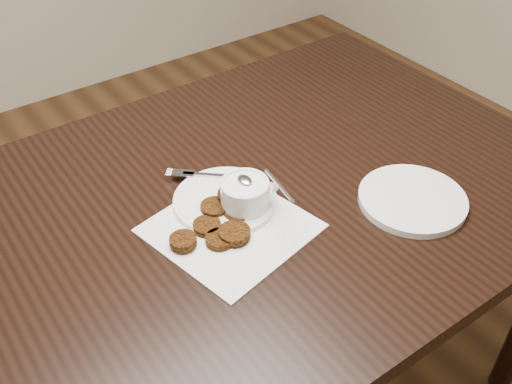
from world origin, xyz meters
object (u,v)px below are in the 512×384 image
napkin (231,228)px  sauce_ramekin (245,182)px  plate_with_patty (225,198)px  plate_empty (412,199)px  table (235,317)px

napkin → sauce_ramekin: bearing=28.5°
napkin → plate_with_patty: (0.03, 0.07, 0.01)m
napkin → plate_empty: bearing=-23.3°
table → napkin: 0.39m
plate_with_patty → plate_empty: size_ratio=0.96×
plate_with_patty → plate_empty: 0.38m
plate_empty → napkin: bearing=156.7°
napkin → table: bearing=55.9°
table → plate_empty: bearing=-36.0°
plate_with_patty → table: bearing=-3.0°
sauce_ramekin → table: bearing=102.4°
table → sauce_ramekin: bearing=-77.6°
napkin → sauce_ramekin: sauce_ramekin is taller
sauce_ramekin → plate_empty: size_ratio=0.61×
table → plate_empty: size_ratio=6.71×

